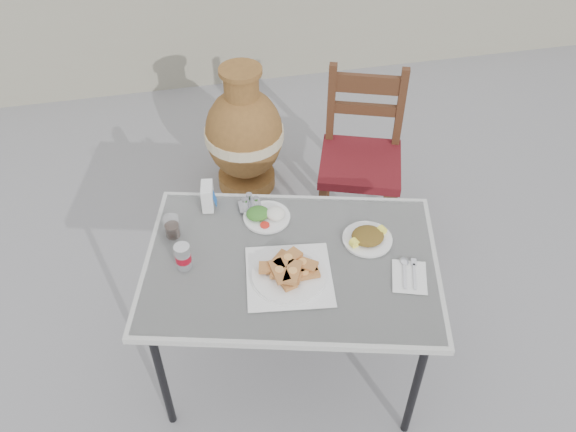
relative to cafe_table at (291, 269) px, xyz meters
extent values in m
plane|color=slate|center=(0.16, 0.07, -0.64)|extent=(80.00, 80.00, 0.00)
cylinder|color=black|center=(-0.55, -0.18, -0.31)|extent=(0.03, 0.03, 0.64)
cylinder|color=black|center=(0.40, -0.42, -0.31)|extent=(0.03, 0.03, 0.64)
cylinder|color=black|center=(-0.40, 0.42, -0.31)|extent=(0.03, 0.03, 0.64)
cylinder|color=black|center=(0.55, 0.18, -0.31)|extent=(0.03, 0.03, 0.64)
cube|color=white|center=(0.00, 0.00, 0.03)|extent=(1.28, 1.01, 0.03)
cube|color=white|center=(0.00, 0.00, 0.05)|extent=(1.23, 0.97, 0.00)
cube|color=silver|center=(-0.02, -0.08, 0.05)|extent=(0.35, 0.35, 0.00)
cylinder|color=silver|center=(-0.02, -0.08, 0.06)|extent=(0.28, 0.28, 0.01)
cylinder|color=silver|center=(-0.02, -0.08, 0.05)|extent=(0.29, 0.29, 0.01)
cylinder|color=silver|center=(-0.05, 0.25, 0.05)|extent=(0.19, 0.19, 0.01)
ellipsoid|color=silver|center=(-0.01, 0.24, 0.07)|extent=(0.08, 0.08, 0.04)
ellipsoid|color=#22611B|center=(-0.08, 0.26, 0.07)|extent=(0.10, 0.09, 0.04)
cylinder|color=red|center=(-0.07, 0.20, 0.06)|extent=(0.04, 0.04, 0.01)
cylinder|color=silver|center=(0.32, 0.05, 0.05)|extent=(0.20, 0.20, 0.01)
ellipsoid|color=#275D17|center=(0.32, 0.05, 0.07)|extent=(0.13, 0.12, 0.04)
cylinder|color=#FFF545|center=(0.25, 0.02, 0.07)|extent=(0.04, 0.04, 0.04)
cylinder|color=#FFF545|center=(0.38, 0.06, 0.07)|extent=(0.04, 0.04, 0.04)
cylinder|color=silver|center=(-0.40, 0.05, 0.10)|extent=(0.06, 0.06, 0.11)
cylinder|color=#AC0C1E|center=(-0.40, 0.05, 0.10)|extent=(0.06, 0.06, 0.03)
cylinder|color=#B7B8BF|center=(-0.40, 0.05, 0.15)|extent=(0.05, 0.05, 0.00)
cylinder|color=white|center=(-0.43, 0.23, 0.09)|extent=(0.06, 0.06, 0.09)
cylinder|color=black|center=(-0.43, 0.23, 0.08)|extent=(0.06, 0.06, 0.06)
cube|color=silver|center=(-0.27, 0.37, 0.10)|extent=(0.06, 0.10, 0.11)
cube|color=blue|center=(-0.25, 0.37, 0.09)|extent=(0.02, 0.05, 0.06)
cube|color=#B7B8BF|center=(-0.11, 0.33, 0.05)|extent=(0.09, 0.08, 0.01)
cylinder|color=white|center=(-0.13, 0.31, 0.09)|extent=(0.02, 0.02, 0.06)
cylinder|color=white|center=(-0.08, 0.31, 0.09)|extent=(0.02, 0.02, 0.06)
cylinder|color=#B7B8BF|center=(-0.11, 0.35, 0.08)|extent=(0.03, 0.03, 0.05)
cube|color=silver|center=(0.41, -0.17, 0.05)|extent=(0.17, 0.19, 0.00)
cube|color=#B7B8BF|center=(0.40, -0.16, 0.05)|extent=(0.05, 0.12, 0.00)
ellipsoid|color=#B7B8BF|center=(0.42, -0.10, 0.06)|extent=(0.03, 0.04, 0.01)
cube|color=#B7B8BF|center=(0.43, -0.18, 0.05)|extent=(0.05, 0.12, 0.00)
cube|color=#B7B8BF|center=(0.45, -0.11, 0.05)|extent=(0.03, 0.04, 0.00)
cube|color=#341B0E|center=(0.31, 0.67, -0.42)|extent=(0.05, 0.05, 0.44)
cube|color=#341B0E|center=(0.63, 0.55, -0.42)|extent=(0.05, 0.05, 0.44)
cube|color=#341B0E|center=(0.42, 1.00, -0.42)|extent=(0.05, 0.05, 0.44)
cube|color=#341B0E|center=(0.75, 0.88, -0.42)|extent=(0.05, 0.05, 0.44)
cube|color=maroon|center=(0.53, 0.78, -0.18)|extent=(0.52, 0.52, 0.05)
cube|color=#341B0E|center=(0.42, 1.00, 0.04)|extent=(0.05, 0.05, 0.48)
cube|color=#341B0E|center=(0.75, 0.88, 0.04)|extent=(0.05, 0.05, 0.48)
cube|color=#341B0E|center=(0.58, 0.94, 0.19)|extent=(0.38, 0.15, 0.10)
cube|color=#341B0E|center=(0.58, 0.94, 0.04)|extent=(0.38, 0.15, 0.06)
cylinder|color=brown|center=(0.00, 1.28, -0.59)|extent=(0.34, 0.34, 0.08)
ellipsoid|color=brown|center=(0.00, 1.28, -0.27)|extent=(0.44, 0.44, 0.56)
cylinder|color=beige|center=(0.00, 1.28, -0.27)|extent=(0.45, 0.45, 0.06)
cylinder|color=brown|center=(0.00, 1.28, 0.04)|extent=(0.19, 0.19, 0.17)
cylinder|color=brown|center=(0.00, 1.28, 0.14)|extent=(0.23, 0.23, 0.03)
camera|label=1|loc=(-0.33, -1.53, 1.77)|focal=38.00mm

